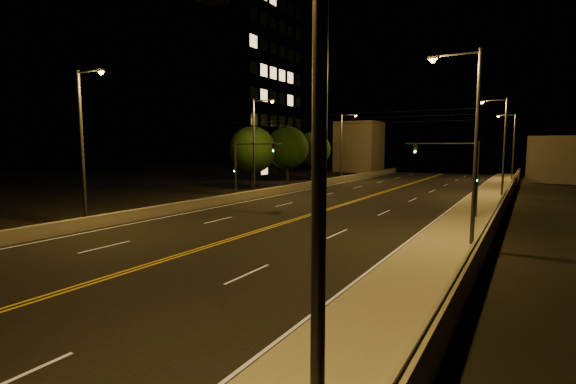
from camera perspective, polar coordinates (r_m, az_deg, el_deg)
The scene contains 23 objects.
road at distance 27.36m, azimuth -1.51°, elevation -4.56°, with size 18.00×120.00×0.02m, color black.
sidewalk at distance 23.62m, azimuth 21.51°, elevation -6.40°, with size 3.60×120.00×0.30m, color gray.
curb at distance 23.97m, azimuth 17.06°, elevation -6.24°, with size 0.14×120.00×0.15m, color gray.
parapet_wall at distance 23.31m, azimuth 25.60°, elevation -5.12°, with size 0.30×120.00×1.00m, color gray.
jersey_barrier at distance 33.18m, azimuth -15.50°, elevation -2.19°, with size 0.45×120.00×0.79m, color gray.
distant_building_right at distance 72.40m, azimuth 32.21°, elevation 3.86°, with size 6.00×10.00×6.58m, color gray.
distant_building_left at distance 85.56m, azimuth 9.71°, elevation 6.11°, with size 8.00×8.00×9.98m, color gray.
parapet_rail at distance 23.22m, azimuth 25.66°, elevation -3.84°, with size 0.06×0.06×120.00m, color black.
lane_markings at distance 27.30m, azimuth -1.59°, elevation -4.56°, with size 17.32×116.00×0.00m.
streetlight_0 at distance 5.55m, azimuth 1.86°, elevation 10.93°, with size 2.55×0.28×9.80m.
streetlight_1 at distance 22.46m, azimuth 23.74°, elevation 6.93°, with size 2.55×0.28×9.80m.
streetlight_2 at distance 46.18m, azimuth 27.20°, elevation 6.18°, with size 2.55×0.28×9.80m.
streetlight_3 at distance 69.07m, azimuth 28.28°, elevation 5.94°, with size 2.55×0.28×9.80m.
streetlight_4 at distance 29.01m, azimuth -26.09°, elevation 6.56°, with size 2.55×0.28×9.80m.
streetlight_5 at distance 42.40m, azimuth -4.39°, elevation 6.90°, with size 2.55×0.28×9.80m.
streetlight_6 at distance 62.14m, azimuth 7.52°, elevation 6.67°, with size 2.55×0.28×9.80m.
traffic_signal_right at distance 31.57m, azimuth 22.58°, elevation 2.91°, with size 5.11×0.31×5.55m.
traffic_signal_left at distance 38.77m, azimuth -5.96°, elevation 3.90°, with size 5.11×0.31×5.55m.
overhead_wires at distance 35.37m, azimuth 6.72°, elevation 9.89°, with size 22.00×0.03×0.83m.
building_tower at distance 68.80m, azimuth -10.19°, elevation 13.37°, with size 24.00×15.00×28.63m.
tree_0 at distance 49.61m, azimuth -4.90°, elevation 5.76°, with size 5.51×5.51×7.47m.
tree_1 at distance 56.98m, azimuth -0.08°, elevation 6.07°, with size 5.76×5.76×7.81m.
tree_2 at distance 64.43m, azimuth 3.44°, elevation 5.82°, with size 5.41×5.41×7.34m.
Camera 1 is at (14.17, -2.83, 5.17)m, focal length 26.00 mm.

